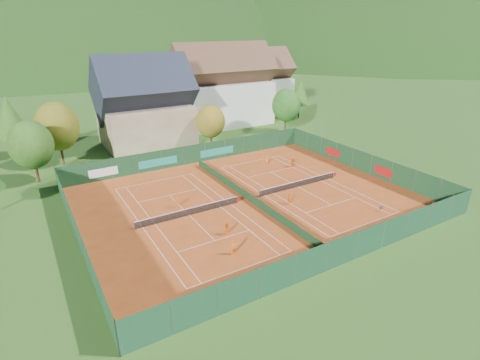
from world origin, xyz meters
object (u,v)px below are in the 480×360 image
at_px(player_right_near, 289,199).
at_px(player_right_far_a, 267,159).
at_px(chalet, 145,108).
at_px(player_left_mid, 227,229).
at_px(ball_hopper, 381,207).
at_px(hotel_block_b, 257,84).
at_px(hotel_block_a, 223,90).
at_px(player_right_far_b, 292,162).
at_px(player_left_near, 234,248).
at_px(player_left_far, 176,202).

xyz_separation_m(player_right_near, player_right_far_a, (6.02, 13.41, -0.03)).
height_order(chalet, player_left_mid, chalet).
relative_size(ball_hopper, player_left_mid, 0.57).
distance_m(hotel_block_b, player_right_near, 54.70).
distance_m(hotel_block_a, player_right_far_b, 30.40).
height_order(hotel_block_a, player_left_near, hotel_block_a).
bearing_deg(hotel_block_b, player_left_far, -132.94).
bearing_deg(player_right_far_a, player_left_far, 26.57).
relative_size(hotel_block_a, player_left_far, 16.72).
distance_m(player_left_mid, player_right_far_b, 22.43).
distance_m(hotel_block_b, player_right_far_b, 41.87).
distance_m(ball_hopper, player_right_near, 10.67).
relative_size(hotel_block_b, player_left_mid, 12.33).
relative_size(hotel_block_b, player_right_far_b, 11.73).
height_order(hotel_block_b, player_right_near, hotel_block_b).
xyz_separation_m(chalet, hotel_block_a, (19.00, 6.00, 0.76)).
height_order(player_right_near, player_right_far_a, player_right_near).
height_order(player_left_near, player_left_mid, player_left_near).
height_order(hotel_block_b, player_left_near, hotel_block_b).
bearing_deg(player_left_far, hotel_block_a, -109.91).
xyz_separation_m(chalet, player_right_near, (6.64, -33.56, -5.91)).
relative_size(chalet, player_right_far_b, 11.00).
height_order(player_left_far, player_right_far_a, player_right_far_a).
xyz_separation_m(hotel_block_b, player_left_far, (-38.46, -41.33, -5.97)).
xyz_separation_m(hotel_block_b, player_right_far_a, (-20.34, -34.15, -5.93)).
bearing_deg(hotel_block_a, ball_hopper, -95.39).
bearing_deg(player_right_far_b, player_left_far, -11.69).
height_order(chalet, hotel_block_b, chalet).
xyz_separation_m(hotel_block_b, player_right_far_b, (-17.85, -37.42, -5.88)).
height_order(player_right_near, player_right_far_b, player_right_far_b).
xyz_separation_m(ball_hopper, player_left_near, (-19.22, 1.13, 0.22)).
distance_m(player_left_near, player_right_far_a, 25.96).
relative_size(ball_hopper, player_right_far_a, 0.58).
bearing_deg(ball_hopper, player_left_mid, 165.64).
relative_size(chalet, ball_hopper, 20.25).
bearing_deg(player_right_far_a, chalet, -52.91).
xyz_separation_m(hotel_block_a, player_right_far_a, (-6.34, -26.15, -6.70)).
distance_m(player_left_far, player_right_far_b, 20.98).
distance_m(player_left_near, player_left_far, 12.23).
bearing_deg(player_right_near, hotel_block_a, 16.71).
height_order(ball_hopper, player_left_near, player_left_near).
distance_m(hotel_block_a, player_right_near, 41.98).
distance_m(chalet, player_right_far_a, 24.53).
height_order(chalet, player_left_far, chalet).
relative_size(hotel_block_a, hotel_block_b, 1.25).
xyz_separation_m(player_left_near, player_left_far, (-0.85, 12.20, -0.13)).
distance_m(hotel_block_a, player_left_near, 51.71).
relative_size(player_right_far_a, player_right_far_b, 0.93).
bearing_deg(player_right_near, player_left_far, 96.80).
bearing_deg(player_right_near, player_left_near, 152.00).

